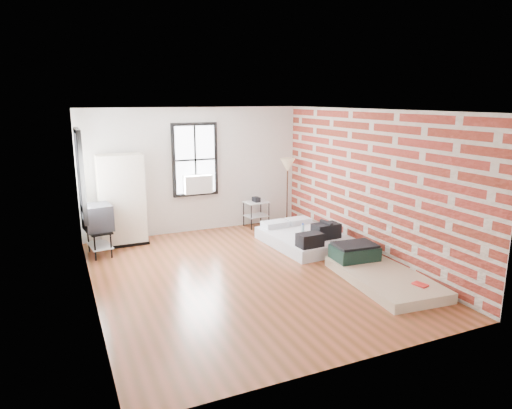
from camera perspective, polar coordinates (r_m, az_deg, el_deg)
name	(u,v)px	position (r m, az deg, el deg)	size (l,w,h in m)	color
ground	(247,275)	(8.01, -1.17, -8.75)	(6.00, 6.00, 0.00)	brown
room_shell	(250,172)	(7.96, -0.70, 4.10)	(5.02, 6.02, 2.80)	silver
mattress_main	(306,238)	(9.54, 6.21, -4.14)	(1.51, 1.97, 0.60)	white
mattress_bare	(377,271)	(8.05, 14.88, -8.07)	(1.28, 2.19, 0.45)	tan
wardrobe	(122,200)	(9.80, -16.44, 0.52)	(0.95, 0.55, 1.88)	black
side_table	(256,207)	(10.78, 0.03, -0.27)	(0.59, 0.50, 0.72)	black
floor_lamp	(288,169)	(10.83, 3.97, 4.50)	(0.34, 0.34, 1.60)	#301E10
tv_stand	(98,219)	(9.27, -19.15, -1.75)	(0.57, 0.76, 1.01)	black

